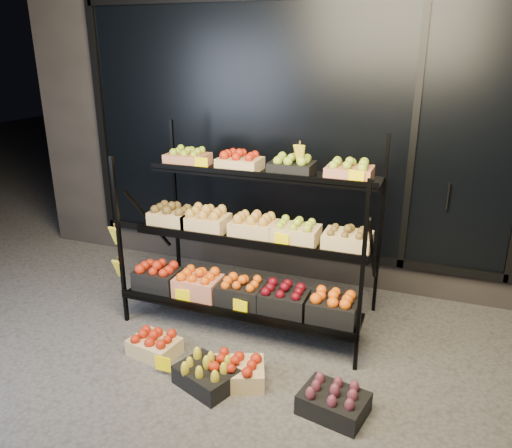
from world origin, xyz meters
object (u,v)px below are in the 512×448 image
at_px(floor_crate_midleft, 206,374).
at_px(display_rack, 249,238).
at_px(floor_crate_left, 154,344).
at_px(floor_crate_midright, 235,371).

bearing_deg(floor_crate_midleft, display_rack, 114.95).
relative_size(floor_crate_left, floor_crate_midleft, 0.82).
relative_size(floor_crate_midleft, floor_crate_midright, 1.02).
distance_m(floor_crate_midleft, floor_crate_midright, 0.21).
relative_size(display_rack, floor_crate_left, 5.23).
relative_size(display_rack, floor_crate_midright, 4.36).
relative_size(floor_crate_left, floor_crate_midright, 0.83).
bearing_deg(display_rack, floor_crate_midleft, -86.83).
distance_m(floor_crate_left, floor_crate_midleft, 0.60).
bearing_deg(floor_crate_midleft, floor_crate_left, -178.72).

